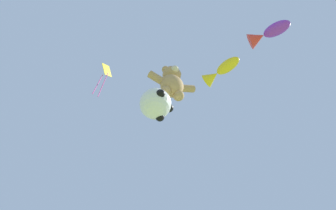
% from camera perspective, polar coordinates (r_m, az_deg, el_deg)
% --- Properties ---
extents(teddy_bear_kite, '(1.83, 0.81, 1.86)m').
position_cam_1_polar(teddy_bear_kite, '(8.14, 1.01, 5.80)').
color(teddy_bear_kite, tan).
extents(soccer_ball_kite, '(1.01, 1.00, 0.93)m').
position_cam_1_polar(soccer_ball_kite, '(6.43, -3.12, 0.27)').
color(soccer_ball_kite, white).
extents(fish_kite_goldfin, '(1.48, 2.06, 0.76)m').
position_cam_1_polar(fish_kite_goldfin, '(11.82, 12.98, 8.26)').
color(fish_kite_goldfin, yellow).
extents(fish_kite_violet, '(1.82, 1.99, 0.82)m').
position_cam_1_polar(fish_kite_violet, '(12.53, 23.77, 16.23)').
color(fish_kite_violet, purple).
extents(diamond_kite, '(0.64, 0.62, 2.71)m').
position_cam_1_polar(diamond_kite, '(11.24, -15.70, 7.54)').
color(diamond_kite, yellow).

